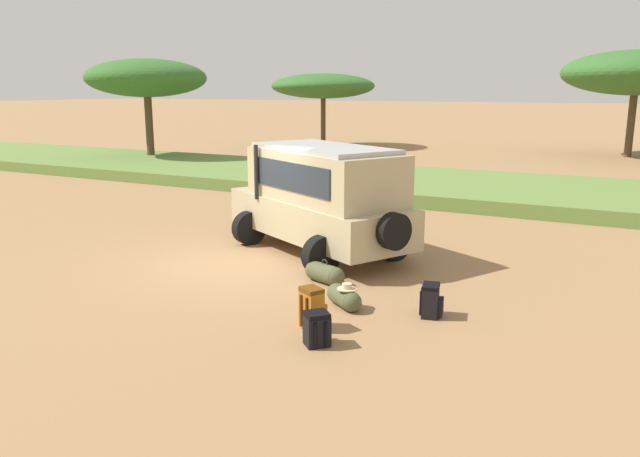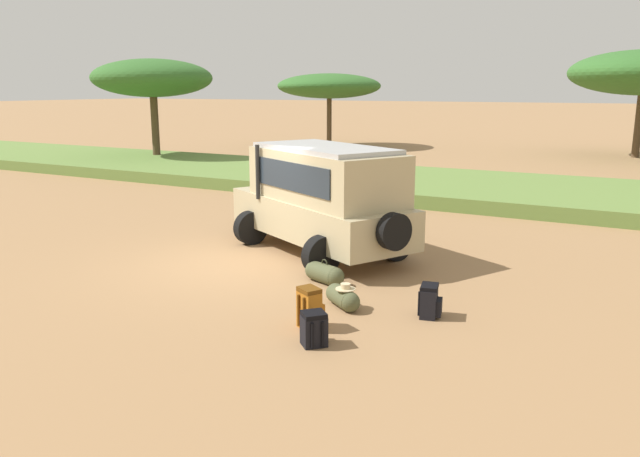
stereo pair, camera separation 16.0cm
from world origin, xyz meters
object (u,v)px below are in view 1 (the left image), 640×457
object	(u,v)px
backpack_near_rear_wheel	(317,329)
duffel_bag_low_black_case	(344,297)
backpack_beside_front_wheel	(312,309)
duffel_bag_soft_canvas	(325,273)
safari_vehicle	(321,197)
acacia_tree_centre_back	(636,73)
backpack_cluster_center	(431,301)
acacia_tree_far_left	(146,78)
acacia_tree_left_mid	(323,86)

from	to	relation	value
backpack_near_rear_wheel	duffel_bag_low_black_case	distance (m)	1.69
backpack_beside_front_wheel	duffel_bag_soft_canvas	world-z (taller)	backpack_beside_front_wheel
safari_vehicle	acacia_tree_centre_back	world-z (taller)	acacia_tree_centre_back
backpack_beside_front_wheel	backpack_cluster_center	size ratio (longest dim) A/B	1.21
safari_vehicle	backpack_near_rear_wheel	size ratio (longest dim) A/B	10.48
backpack_beside_front_wheel	acacia_tree_far_left	distance (m)	23.52
safari_vehicle	duffel_bag_low_black_case	distance (m)	3.81
backpack_cluster_center	acacia_tree_centre_back	bearing A→B (deg)	86.08
backpack_cluster_center	acacia_tree_centre_back	xyz separation A→B (m)	(1.95, 28.50, 4.19)
backpack_cluster_center	duffel_bag_soft_canvas	world-z (taller)	backpack_cluster_center
backpack_beside_front_wheel	acacia_tree_centre_back	world-z (taller)	acacia_tree_centre_back
safari_vehicle	duffel_bag_soft_canvas	bearing A→B (deg)	-60.58
safari_vehicle	duffel_bag_soft_canvas	size ratio (longest dim) A/B	5.79
duffel_bag_low_black_case	duffel_bag_soft_canvas	distance (m)	1.40
acacia_tree_far_left	backpack_beside_front_wheel	bearing A→B (deg)	-41.49
acacia_tree_far_left	backpack_cluster_center	bearing A→B (deg)	-36.60
backpack_near_rear_wheel	acacia_tree_far_left	world-z (taller)	acacia_tree_far_left
duffel_bag_low_black_case	acacia_tree_far_left	bearing A→B (deg)	140.66
duffel_bag_soft_canvas	acacia_tree_centre_back	size ratio (longest dim) A/B	0.12
acacia_tree_left_mid	backpack_cluster_center	bearing A→B (deg)	-59.25
acacia_tree_far_left	acacia_tree_left_mid	bearing A→B (deg)	74.63
acacia_tree_centre_back	safari_vehicle	bearing A→B (deg)	-101.94
backpack_cluster_center	backpack_near_rear_wheel	xyz separation A→B (m)	(-1.12, -1.91, -0.02)
duffel_bag_low_black_case	backpack_cluster_center	bearing A→B (deg)	10.02
safari_vehicle	backpack_beside_front_wheel	world-z (taller)	safari_vehicle
backpack_near_rear_wheel	acacia_tree_left_mid	size ratio (longest dim) A/B	0.07
backpack_near_rear_wheel	acacia_tree_centre_back	world-z (taller)	acacia_tree_centre_back
backpack_cluster_center	duffel_bag_low_black_case	size ratio (longest dim) A/B	0.70
safari_vehicle	acacia_tree_far_left	distance (m)	19.26
backpack_cluster_center	acacia_tree_left_mid	world-z (taller)	acacia_tree_left_mid
backpack_cluster_center	acacia_tree_far_left	size ratio (longest dim) A/B	0.09
backpack_beside_front_wheel	acacia_tree_left_mid	size ratio (longest dim) A/B	0.10
duffel_bag_soft_canvas	acacia_tree_left_mid	world-z (taller)	acacia_tree_left_mid
acacia_tree_centre_back	acacia_tree_far_left	bearing A→B (deg)	-145.17
acacia_tree_far_left	duffel_bag_soft_canvas	bearing A→B (deg)	-38.70
safari_vehicle	acacia_tree_centre_back	size ratio (longest dim) A/B	0.67
backpack_beside_front_wheel	acacia_tree_centre_back	size ratio (longest dim) A/B	0.08
backpack_near_rear_wheel	backpack_cluster_center	bearing A→B (deg)	59.73
duffel_bag_low_black_case	backpack_beside_front_wheel	bearing A→B (deg)	-91.11
acacia_tree_left_mid	safari_vehicle	bearing A→B (deg)	-62.71
backpack_cluster_center	acacia_tree_far_left	bearing A→B (deg)	143.40
duffel_bag_low_black_case	duffel_bag_soft_canvas	xyz separation A→B (m)	(-0.92, 1.06, 0.01)
backpack_beside_front_wheel	duffel_bag_soft_canvas	bearing A→B (deg)	112.52
duffel_bag_low_black_case	acacia_tree_left_mid	size ratio (longest dim) A/B	0.12
acacia_tree_far_left	acacia_tree_left_mid	distance (m)	12.57
safari_vehicle	acacia_tree_left_mid	distance (m)	26.40
duffel_bag_soft_canvas	acacia_tree_far_left	world-z (taller)	acacia_tree_far_left
backpack_near_rear_wheel	duffel_bag_soft_canvas	size ratio (longest dim) A/B	0.55
safari_vehicle	backpack_cluster_center	size ratio (longest dim) A/B	9.74
acacia_tree_far_left	acacia_tree_centre_back	bearing A→B (deg)	34.83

